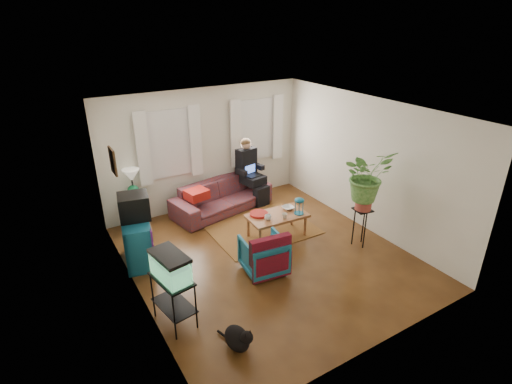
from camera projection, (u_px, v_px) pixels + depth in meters
floor at (268, 256)px, 7.12m from camera, size 4.50×5.00×0.01m
ceiling at (270, 111)px, 6.06m from camera, size 4.50×5.00×0.01m
wall_back at (205, 149)px, 8.54m from camera, size 4.50×0.01×2.60m
wall_front at (385, 264)px, 4.64m from camera, size 4.50×0.01×2.60m
wall_left at (132, 224)px, 5.53m from camera, size 0.01×5.00×2.60m
wall_right at (367, 165)px, 7.65m from camera, size 0.01×5.00×2.60m
window_left at (169, 144)px, 8.04m from camera, size 1.08×0.04×1.38m
window_right at (256, 130)px, 9.01m from camera, size 1.08×0.04×1.38m
curtains_left at (170, 145)px, 7.98m from camera, size 1.36×0.06×1.50m
curtains_right at (258, 131)px, 8.95m from camera, size 1.36×0.06×1.50m
picture_frame at (113, 161)px, 5.94m from camera, size 0.04×0.32×0.40m
area_rug at (261, 228)px, 8.03m from camera, size 2.02×1.63×0.01m
sofa at (222, 192)px, 8.61m from camera, size 2.34×1.28×0.87m
seated_person at (249, 173)px, 9.00m from camera, size 0.67×0.77×1.32m
side_table at (136, 211)px, 8.05m from camera, size 0.48×0.48×0.64m
table_lamp at (132, 184)px, 7.81m from camera, size 0.36×0.36×0.58m
dresser at (138, 241)px, 6.82m from camera, size 0.62×0.96×0.80m
crt_tv at (134, 206)px, 6.65m from camera, size 0.57×0.54×0.43m
aquarium_stand at (174, 301)px, 5.46m from camera, size 0.48×0.72×0.74m
aquarium at (170, 266)px, 5.22m from camera, size 0.43×0.65×0.39m
black_cat at (237, 336)px, 5.10m from camera, size 0.39×0.50×0.37m
armchair at (264, 253)px, 6.58m from camera, size 0.74×0.70×0.69m
serape_throw at (271, 254)px, 6.30m from camera, size 0.71×0.24×0.57m
coffee_table at (277, 225)px, 7.66m from camera, size 1.17×0.68×0.47m
cup_a at (268, 218)px, 7.35m from camera, size 0.13×0.13×0.10m
cup_b at (285, 216)px, 7.42m from camera, size 0.11×0.11×0.10m
bowl at (288, 208)px, 7.77m from camera, size 0.23×0.23×0.06m
snack_tray at (259, 214)px, 7.55m from camera, size 0.37×0.37×0.04m
birdcage at (299, 206)px, 7.54m from camera, size 0.20×0.20×0.33m
plant_stand at (360, 227)px, 7.32m from camera, size 0.35×0.35×0.74m
potted_plant at (366, 183)px, 6.96m from camera, size 0.93×0.84×0.94m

